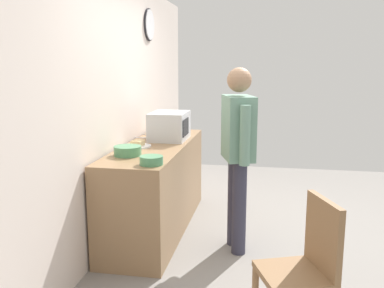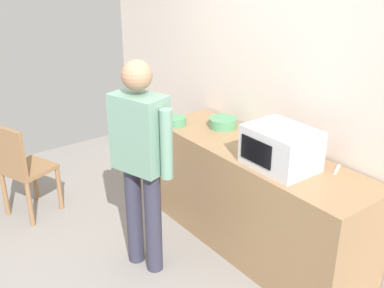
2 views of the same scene
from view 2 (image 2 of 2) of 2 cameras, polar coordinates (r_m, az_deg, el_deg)
name	(u,v)px [view 2 (image 2 of 2)]	position (r m, az deg, el deg)	size (l,w,h in m)	color
back_wall	(290,93)	(3.87, 11.93, 6.13)	(5.40, 0.13, 2.60)	silver
kitchen_counter	(254,200)	(3.92, 7.67, -6.89)	(2.08, 0.62, 0.91)	#93704C
microwave	(281,148)	(3.41, 10.89, -0.48)	(0.50, 0.39, 0.30)	silver
sandwich_plate	(257,138)	(3.90, 8.01, 0.73)	(0.27, 0.27, 0.07)	white
salad_bowl	(223,123)	(4.14, 3.81, 2.66)	(0.25, 0.25, 0.09)	#4C8E60
cereal_bowl	(175,121)	(4.19, -2.06, 2.85)	(0.19, 0.19, 0.07)	#4C8E60
fork_utensil	(337,169)	(3.53, 17.46, -2.98)	(0.17, 0.02, 0.01)	silver
spoon_utensil	(311,156)	(3.68, 14.48, -1.48)	(0.17, 0.02, 0.01)	silver
person_standing	(141,153)	(3.44, -6.36, -1.16)	(0.57, 0.35, 1.70)	#313143
wooden_chair	(22,167)	(4.58, -20.27, -2.63)	(0.52, 0.52, 0.94)	olive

